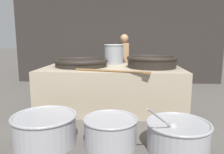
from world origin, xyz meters
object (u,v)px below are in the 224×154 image
Objects in this scene: stock_pot at (114,54)px; cook at (124,61)px; giant_wok_far at (152,61)px; giant_wok_near at (81,62)px; prep_bowl_vegetables at (178,135)px; prep_bowl_extra at (110,131)px; prep_bowl_meat at (45,128)px.

stock_pot is 0.84m from cook.
giant_wok_near is at bearing 177.18° from giant_wok_far.
prep_bowl_vegetables is 1.25× the size of prep_bowl_extra.
prep_bowl_extra is (0.78, -1.89, -0.76)m from giant_wok_near.
prep_bowl_vegetables is (1.70, -1.93, -0.77)m from giant_wok_near.
giant_wok_far is 1.53m from cook.
giant_wok_far is 2.16× the size of stock_pot.
cook is at bearing 71.23° from prep_bowl_meat.
giant_wok_far is (1.54, -0.08, 0.04)m from giant_wok_near.
stock_pot is 0.65× the size of prep_bowl_extra.
giant_wok_near is at bearing 43.81° from cook.
giant_wok_near is 1.55× the size of prep_bowl_extra.
stock_pot reaches higher than prep_bowl_vegetables.
prep_bowl_vegetables is at bearing -84.86° from giant_wok_far.
cook reaches higher than giant_wok_near.
prep_bowl_extra is at bearing -0.55° from prep_bowl_meat.
stock_pot is at bearing 143.05° from giant_wok_far.
stock_pot is 0.53× the size of prep_bowl_meat.
giant_wok_far is at bearing 67.45° from prep_bowl_extra.
stock_pot is 2.84m from prep_bowl_vegetables.
giant_wok_near reaches higher than prep_bowl_extra.
prep_bowl_vegetables is at bearing -48.56° from giant_wok_near.
giant_wok_near reaches higher than prep_bowl_vegetables.
stock_pot is at bearing 61.79° from cook.
giant_wok_near is 2.18m from prep_bowl_extra.
prep_bowl_extra is (0.09, -2.44, -0.91)m from stock_pot.
cook is 3.27m from prep_bowl_extra.
stock_pot is at bearing 92.13° from prep_bowl_extra.
cook is (0.23, 0.76, -0.26)m from stock_pot.
prep_bowl_vegetables is at bearing -2.62° from prep_bowl_extra.
giant_wok_near is 1.11× the size of giant_wok_far.
prep_bowl_vegetables is (1.01, -2.49, -0.92)m from stock_pot.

